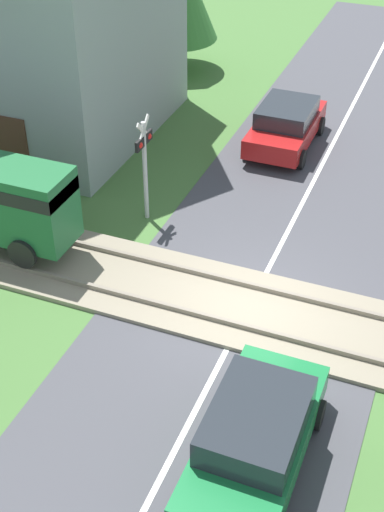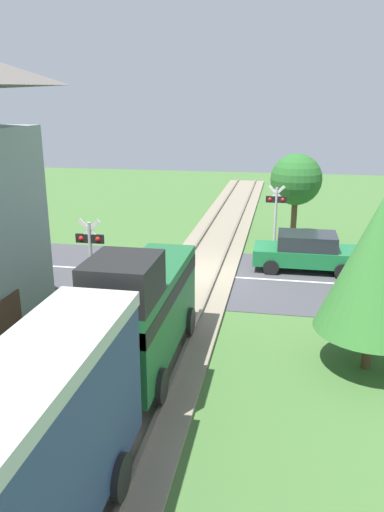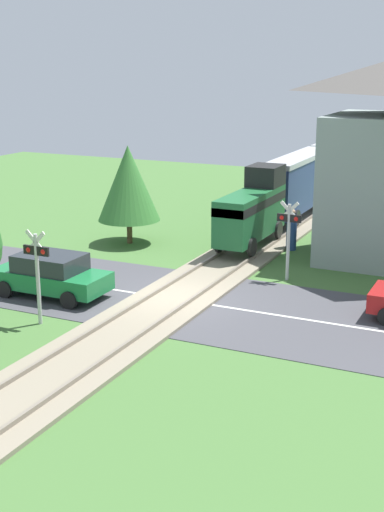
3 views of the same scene
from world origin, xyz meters
The scene contains 9 objects.
ground_plane centered at (0.00, 0.00, 0.00)m, with size 60.00×60.00×0.00m, color #426B33.
road_surface centered at (0.00, 0.00, 0.01)m, with size 48.00×6.40×0.02m.
track_bed centered at (0.00, 0.00, 0.07)m, with size 2.80×48.00×0.24m.
car_near_crossing centered at (-4.03, -1.44, 0.78)m, with size 4.06×1.90×1.49m.
crossing_signal_west_approach centered at (-2.74, -3.80, 1.91)m, with size 0.90×0.18×2.97m.
crossing_signal_east_approach centered at (2.74, 3.80, 1.91)m, with size 0.90×0.18×2.97m.
pedestrian_by_station centered at (1.55, 8.02, 0.81)m, with size 0.44×0.44×1.78m.
tree_roadside_hedge centered at (-5.27, 6.06, 2.69)m, with size 2.73×2.73×4.33m.
tree_beyond_track centered at (-3.58, -6.12, 2.87)m, with size 2.40×2.40×4.09m.
Camera 2 is at (-3.03, 17.75, 6.33)m, focal length 35.00 mm.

